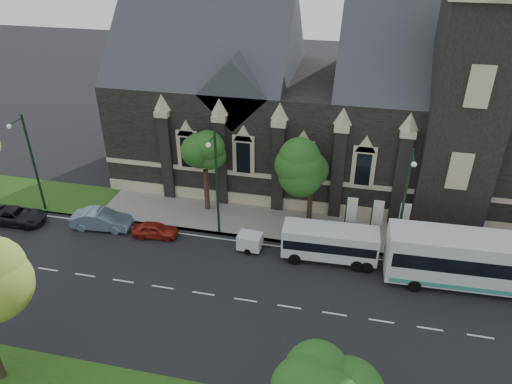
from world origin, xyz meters
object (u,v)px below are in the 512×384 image
(street_lamp_mid, at_px, (216,179))
(car_far_red, at_px, (155,230))
(banner_flag_left, at_px, (349,212))
(sedan, at_px, (101,220))
(car_far_black, at_px, (17,216))
(tree_walk_right, at_px, (316,160))
(banner_flag_center, at_px, (375,215))
(street_lamp_far, at_px, (31,159))
(shuttle_bus, at_px, (330,242))
(tree_walk_left, at_px, (207,150))
(banner_flag_right, at_px, (402,218))
(tour_coach, at_px, (489,262))
(street_lamp_near, at_px, (405,200))
(box_trailer, at_px, (250,241))

(street_lamp_mid, xyz_separation_m, car_far_red, (-4.89, -1.40, -4.49))
(banner_flag_left, distance_m, sedan, 20.29)
(street_lamp_mid, distance_m, car_far_black, 17.82)
(tree_walk_right, height_order, sedan, tree_walk_right)
(banner_flag_center, bearing_deg, street_lamp_far, -176.14)
(tree_walk_right, height_order, shuttle_bus, tree_walk_right)
(tree_walk_left, relative_size, banner_flag_right, 1.91)
(tree_walk_right, bearing_deg, shuttle_bus, -69.04)
(tour_coach, distance_m, car_far_red, 24.89)
(tour_coach, bearing_deg, tree_walk_left, 163.54)
(street_lamp_mid, xyz_separation_m, shuttle_bus, (9.11, -1.32, -3.54))
(street_lamp_near, xyz_separation_m, car_far_red, (-18.89, -1.40, -4.49))
(sedan, bearing_deg, shuttle_bus, -95.52)
(street_lamp_near, distance_m, banner_flag_left, 4.99)
(banner_flag_left, bearing_deg, street_lamp_far, -175.85)
(banner_flag_center, distance_m, box_trailer, 10.01)
(street_lamp_near, distance_m, banner_flag_center, 3.74)
(banner_flag_right, xyz_separation_m, box_trailer, (-11.28, -3.39, -1.59))
(banner_flag_center, height_order, box_trailer, banner_flag_center)
(car_far_black, bearing_deg, shuttle_bus, -90.62)
(street_lamp_mid, bearing_deg, banner_flag_left, 10.50)
(banner_flag_center, height_order, sedan, banner_flag_center)
(street_lamp_near, relative_size, car_far_red, 2.46)
(tree_walk_left, relative_size, street_lamp_mid, 0.85)
(street_lamp_near, relative_size, sedan, 1.81)
(banner_flag_center, height_order, car_far_black, banner_flag_center)
(shuttle_bus, relative_size, car_far_red, 1.94)
(street_lamp_far, distance_m, box_trailer, 19.54)
(street_lamp_mid, distance_m, banner_flag_right, 14.67)
(street_lamp_far, relative_size, banner_flag_center, 2.25)
(banner_flag_right, distance_m, car_far_red, 19.54)
(street_lamp_mid, bearing_deg, car_far_red, -164.03)
(tree_walk_left, relative_size, banner_flag_left, 1.91)
(box_trailer, bearing_deg, shuttle_bus, 5.32)
(street_lamp_mid, relative_size, car_far_black, 1.83)
(tree_walk_right, relative_size, banner_flag_right, 1.95)
(banner_flag_center, relative_size, tour_coach, 0.29)
(street_lamp_near, relative_size, banner_flag_right, 2.25)
(tour_coach, height_order, car_far_red, tour_coach)
(street_lamp_far, xyz_separation_m, car_far_black, (-1.14, -2.03, -4.43))
(banner_flag_center, distance_m, banner_flag_right, 2.00)
(tree_walk_right, relative_size, sedan, 1.57)
(street_lamp_near, relative_size, tour_coach, 0.65)
(street_lamp_mid, xyz_separation_m, banner_flag_right, (14.29, 1.91, -2.73))
(street_lamp_far, relative_size, car_far_black, 1.83)
(tree_walk_left, distance_m, tour_coach, 22.76)
(street_lamp_near, height_order, street_lamp_far, same)
(box_trailer, bearing_deg, tree_walk_left, 137.15)
(tree_walk_left, height_order, shuttle_bus, tree_walk_left)
(street_lamp_far, relative_size, car_far_red, 2.46)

